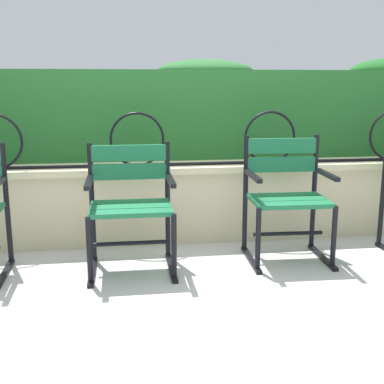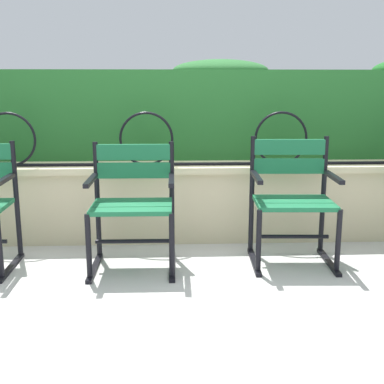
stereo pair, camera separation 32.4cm
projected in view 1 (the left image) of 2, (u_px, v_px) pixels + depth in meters
ground_plane at (193, 275)px, 3.30m from camera, size 60.00×60.00×0.00m
stone_wall at (179, 201)px, 4.03m from camera, size 8.57×0.41×0.61m
iron_arch_fence at (144, 143)px, 3.81m from camera, size 8.00×0.02×0.42m
hedge_row at (172, 110)px, 4.33m from camera, size 8.39×0.60×0.87m
park_chair_centre_left at (130, 203)px, 3.34m from camera, size 0.57×0.52×0.85m
park_chair_centre_right at (286, 195)px, 3.55m from camera, size 0.59×0.54×0.87m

